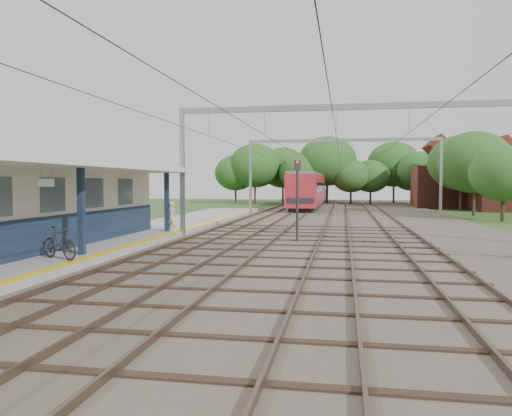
# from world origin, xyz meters

# --- Properties ---
(ground) EXTENTS (160.00, 160.00, 0.00)m
(ground) POSITION_xyz_m (0.00, 0.00, 0.00)
(ground) COLOR #2D4C1E
(ground) RESTS_ON ground
(ballast_bed) EXTENTS (18.00, 90.00, 0.10)m
(ballast_bed) POSITION_xyz_m (4.00, 30.00, 0.05)
(ballast_bed) COLOR #473D33
(ballast_bed) RESTS_ON ground
(platform) EXTENTS (5.00, 52.00, 0.35)m
(platform) POSITION_xyz_m (-7.50, 14.00, 0.17)
(platform) COLOR gray
(platform) RESTS_ON ground
(yellow_stripe) EXTENTS (0.45, 52.00, 0.01)m
(yellow_stripe) POSITION_xyz_m (-5.25, 14.00, 0.35)
(yellow_stripe) COLOR yellow
(yellow_stripe) RESTS_ON platform
(station_building) EXTENTS (3.41, 18.00, 3.40)m
(station_building) POSITION_xyz_m (-8.88, 7.00, 2.04)
(station_building) COLOR beige
(station_building) RESTS_ON platform
(canopy) EXTENTS (6.40, 20.00, 3.44)m
(canopy) POSITION_xyz_m (-7.77, 6.00, 3.64)
(canopy) COLOR #111E36
(canopy) RESTS_ON platform
(rail_tracks) EXTENTS (11.80, 88.00, 0.15)m
(rail_tracks) POSITION_xyz_m (1.50, 30.00, 0.18)
(rail_tracks) COLOR brown
(rail_tracks) RESTS_ON ballast_bed
(catenary_system) EXTENTS (17.22, 88.00, 7.00)m
(catenary_system) POSITION_xyz_m (3.39, 25.28, 5.51)
(catenary_system) COLOR gray
(catenary_system) RESTS_ON ground
(tree_band) EXTENTS (31.72, 30.88, 8.82)m
(tree_band) POSITION_xyz_m (3.84, 57.12, 4.92)
(tree_band) COLOR #382619
(tree_band) RESTS_ON ground
(house_near) EXTENTS (7.00, 6.12, 7.89)m
(house_near) POSITION_xyz_m (21.00, 46.00, 2.99)
(house_near) COLOR brown
(house_near) RESTS_ON ground
(house_far) EXTENTS (8.00, 6.12, 8.66)m
(house_far) POSITION_xyz_m (16.00, 52.00, 3.23)
(house_far) COLOR brown
(house_far) RESTS_ON ground
(person) EXTENTS (0.70, 0.58, 1.63)m
(person) POSITION_xyz_m (-5.60, 15.00, 1.16)
(person) COLOR beige
(person) RESTS_ON platform
(bicycle) EXTENTS (1.96, 1.32, 1.15)m
(bicycle) POSITION_xyz_m (-6.04, 4.76, 0.92)
(bicycle) COLOR black
(bicycle) RESTS_ON platform
(train) EXTENTS (3.08, 38.29, 4.03)m
(train) POSITION_xyz_m (-0.50, 55.84, 2.24)
(train) COLOR black
(train) RESTS_ON ballast_bed
(signal_post) EXTENTS (0.32, 0.29, 4.13)m
(signal_post) POSITION_xyz_m (1.35, 13.73, 2.55)
(signal_post) COLOR black
(signal_post) RESTS_ON ground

